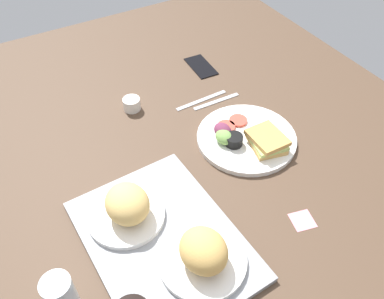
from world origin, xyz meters
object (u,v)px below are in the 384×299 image
at_px(plate_with_salad, 247,138).
at_px(sticky_note, 302,220).
at_px(bread_plate_far, 127,207).
at_px(cell_phone, 201,66).
at_px(serving_tray, 163,240).
at_px(bread_plate_near, 203,254).
at_px(fork, 216,101).
at_px(knife, 201,100).
at_px(espresso_cup, 132,104).

height_order(plate_with_salad, sticky_note, plate_with_salad).
bearing_deg(bread_plate_far, cell_phone, -45.54).
distance_m(serving_tray, cell_phone, 0.75).
xyz_separation_m(plate_with_salad, cell_phone, (0.41, -0.08, -0.01)).
xyz_separation_m(bread_plate_near, sticky_note, (-0.02, -0.28, -0.05)).
bearing_deg(cell_phone, fork, 166.60).
height_order(bread_plate_near, knife, bread_plate_near).
xyz_separation_m(serving_tray, sticky_note, (-0.12, -0.33, -0.01)).
height_order(knife, sticky_note, knife).
distance_m(bread_plate_near, plate_with_salad, 0.43).
height_order(bread_plate_near, cell_phone, bread_plate_near).
relative_size(cell_phone, sticky_note, 2.57).
distance_m(bread_plate_near, fork, 0.60).
bearing_deg(cell_phone, bread_plate_near, 152.73).
relative_size(espresso_cup, knife, 0.29).
bearing_deg(espresso_cup, plate_with_salad, -143.22).
distance_m(bread_plate_near, sticky_note, 0.29).
height_order(bread_plate_near, bread_plate_far, bread_plate_far).
relative_size(bread_plate_near, knife, 1.06).
relative_size(bread_plate_near, cell_phone, 1.40).
bearing_deg(bread_plate_near, espresso_cup, -8.56).
xyz_separation_m(serving_tray, fork, (0.39, -0.40, -0.01)).
distance_m(bread_plate_far, sticky_note, 0.44).
xyz_separation_m(serving_tray, bread_plate_near, (-0.10, -0.05, 0.05)).
bearing_deg(espresso_cup, serving_tray, 164.24).
height_order(cell_phone, sticky_note, cell_phone).
height_order(bread_plate_near, sticky_note, bread_plate_near).
bearing_deg(serving_tray, knife, -40.53).
height_order(bread_plate_far, plate_with_salad, bread_plate_far).
relative_size(bread_plate_near, espresso_cup, 3.60).
bearing_deg(espresso_cup, knife, -109.32).
bearing_deg(sticky_note, fork, -7.40).
xyz_separation_m(bread_plate_near, bread_plate_far, (0.20, 0.10, 0.00)).
bearing_deg(sticky_note, bread_plate_near, 86.35).
bearing_deg(sticky_note, serving_tray, 70.01).
distance_m(serving_tray, fork, 0.56).
bearing_deg(plate_with_salad, sticky_note, 172.08).
height_order(fork, sticky_note, fork).
bearing_deg(bread_plate_near, knife, -30.59).
bearing_deg(plate_with_salad, espresso_cup, 36.78).
bearing_deg(cell_phone, serving_tray, 145.44).
bearing_deg(bread_plate_far, fork, -56.61).
bearing_deg(espresso_cup, bread_plate_near, 171.44).
xyz_separation_m(knife, sticky_note, (-0.54, 0.03, -0.00)).
bearing_deg(knife, fork, 141.53).
height_order(serving_tray, fork, serving_tray).
relative_size(fork, sticky_note, 3.04).
height_order(plate_with_salad, fork, plate_with_salad).
distance_m(espresso_cup, cell_phone, 0.33).
relative_size(serving_tray, fork, 2.65).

